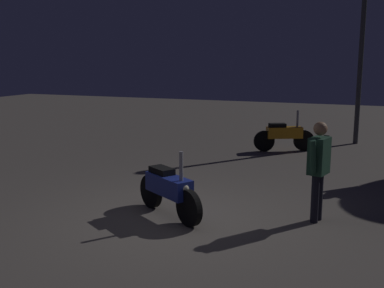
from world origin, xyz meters
name	(u,v)px	position (x,y,z in m)	size (l,w,h in m)	color
ground_plane	(173,219)	(0.00, 0.00, 0.00)	(40.00, 40.00, 0.00)	#605951
motorcycle_blue_foreground	(169,189)	(-0.13, 0.13, 0.44)	(1.45, 0.98, 1.11)	black
motorcycle_orange_parked_left	(284,135)	(0.60, 6.09, 0.44)	(1.53, 0.83, 1.11)	black
person_bystander_far	(319,163)	(2.09, 0.76, 0.92)	(0.32, 0.66, 1.55)	black
streetlamp_near	(362,33)	(2.36, 7.99, 3.19)	(0.36, 0.36, 5.02)	#38383D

